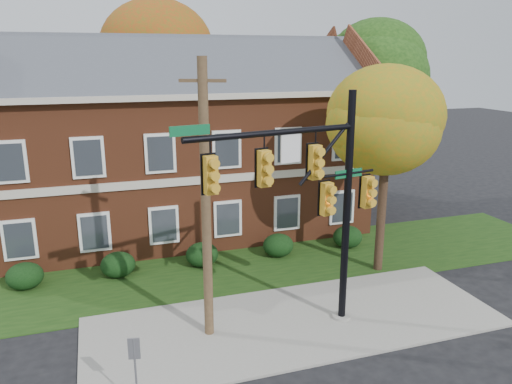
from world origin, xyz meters
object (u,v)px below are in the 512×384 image
object	(u,v)px
tree_near_right	(395,112)
tree_far_rear	(175,55)
hedge_center	(202,255)
hedge_left	(118,265)
hedge_far_left	(25,276)
sign_post	(135,362)
apartment_building	(177,134)
tree_right_rear	(370,68)
traffic_signal	(312,189)
hedge_right	(278,245)
hedge_far_right	(348,237)
utility_pole	(206,204)

from	to	relation	value
tree_near_right	tree_far_rear	bearing A→B (deg)	110.27
hedge_center	hedge_left	bearing A→B (deg)	180.00
hedge_far_left	sign_post	world-z (taller)	sign_post
apartment_building	hedge_far_left	distance (m)	9.82
tree_near_right	tree_right_rear	xyz separation A→B (m)	(4.09, 8.95, 1.45)
tree_far_rear	traffic_signal	size ratio (longest dim) A/B	1.48
hedge_left	tree_far_rear	size ratio (longest dim) A/B	0.12
hedge_right	hedge_far_right	size ratio (longest dim) A/B	1.00
tree_near_right	tree_right_rear	bearing A→B (deg)	65.42
tree_far_rear	hedge_far_left	bearing A→B (deg)	-122.50
hedge_far_right	tree_right_rear	size ratio (longest dim) A/B	0.13
hedge_far_left	hedge_right	xyz separation A→B (m)	(10.50, 0.00, 0.00)
hedge_center	tree_near_right	world-z (taller)	tree_near_right
tree_near_right	hedge_far_left	bearing A→B (deg)	168.73
traffic_signal	hedge_center	bearing A→B (deg)	97.86
tree_right_rear	traffic_signal	xyz separation A→B (m)	(-9.12, -12.39, -3.30)
hedge_right	tree_near_right	xyz separation A→B (m)	(3.72, -2.83, 6.14)
hedge_right	tree_far_rear	size ratio (longest dim) A/B	0.12
tree_far_rear	tree_near_right	bearing A→B (deg)	-69.73
hedge_right	traffic_signal	world-z (taller)	traffic_signal
hedge_right	sign_post	distance (m)	11.00
hedge_far_left	sign_post	distance (m)	9.18
tree_far_rear	tree_right_rear	bearing A→B (deg)	-35.00
hedge_right	tree_near_right	world-z (taller)	tree_near_right
hedge_far_right	sign_post	size ratio (longest dim) A/B	0.68
hedge_far_right	tree_far_rear	world-z (taller)	tree_far_rear
hedge_far_left	tree_right_rear	bearing A→B (deg)	18.45
tree_near_right	tree_far_rear	distance (m)	17.12
hedge_far_left	hedge_center	world-z (taller)	same
hedge_far_left	tree_right_rear	size ratio (longest dim) A/B	0.13
hedge_right	utility_pole	world-z (taller)	utility_pole
tree_right_rear	sign_post	size ratio (longest dim) A/B	5.15
hedge_center	hedge_far_left	bearing A→B (deg)	180.00
tree_near_right	traffic_signal	distance (m)	6.37
hedge_left	utility_pole	distance (m)	7.23
hedge_far_right	tree_near_right	world-z (taller)	tree_near_right
apartment_building	tree_far_rear	size ratio (longest dim) A/B	1.63
hedge_far_right	tree_far_rear	size ratio (longest dim) A/B	0.12
apartment_building	traffic_signal	world-z (taller)	apartment_building
tree_far_rear	sign_post	size ratio (longest dim) A/B	5.59
hedge_far_right	traffic_signal	size ratio (longest dim) A/B	0.18
apartment_building	tree_right_rear	world-z (taller)	tree_right_rear
apartment_building	utility_pole	distance (m)	10.83
hedge_left	tree_far_rear	distance (m)	16.25
hedge_far_left	utility_pole	size ratio (longest dim) A/B	0.16
hedge_left	utility_pole	size ratio (longest dim) A/B	0.16
hedge_right	utility_pole	xyz separation A→B (m)	(-4.46, -5.52, 3.92)
tree_right_rear	utility_pole	world-z (taller)	tree_right_rear
tree_near_right	utility_pole	world-z (taller)	utility_pole
hedge_far_right	utility_pole	distance (m)	10.45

